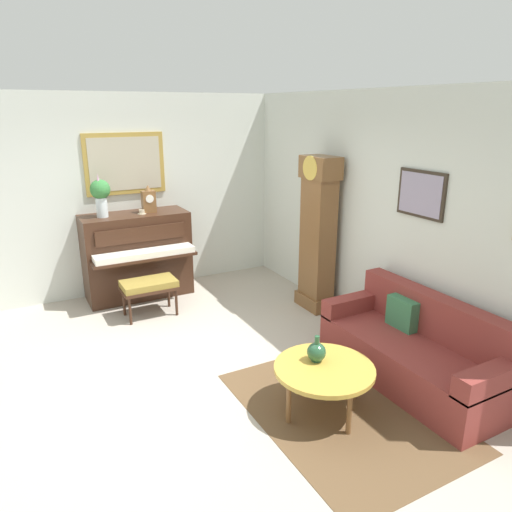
{
  "coord_description": "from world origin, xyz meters",
  "views": [
    {
      "loc": [
        4.16,
        -1.42,
        2.59
      ],
      "look_at": [
        -0.19,
        0.93,
        1.04
      ],
      "focal_mm": 33.18,
      "sensor_mm": 36.0,
      "label": 1
    }
  ],
  "objects_px": {
    "coffee_table": "(324,370)",
    "flower_vase": "(101,194)",
    "piano_bench": "(149,286)",
    "green_jug": "(316,352)",
    "grandfather_clock": "(318,238)",
    "couch": "(416,351)",
    "mantel_clock": "(149,200)",
    "piano": "(138,255)",
    "teacup": "(142,212)"
  },
  "relations": [
    {
      "from": "grandfather_clock",
      "to": "coffee_table",
      "type": "bearing_deg",
      "value": -33.54
    },
    {
      "from": "teacup",
      "to": "green_jug",
      "type": "xyz_separation_m",
      "value": [
        3.3,
        0.61,
        -0.7
      ]
    },
    {
      "from": "piano",
      "to": "grandfather_clock",
      "type": "height_order",
      "value": "grandfather_clock"
    },
    {
      "from": "coffee_table",
      "to": "green_jug",
      "type": "height_order",
      "value": "green_jug"
    },
    {
      "from": "grandfather_clock",
      "to": "coffee_table",
      "type": "distance_m",
      "value": 2.39
    },
    {
      "from": "piano_bench",
      "to": "teacup",
      "type": "distance_m",
      "value": 1.08
    },
    {
      "from": "grandfather_clock",
      "to": "couch",
      "type": "bearing_deg",
      "value": -5.51
    },
    {
      "from": "grandfather_clock",
      "to": "flower_vase",
      "type": "bearing_deg",
      "value": -122.56
    },
    {
      "from": "coffee_table",
      "to": "teacup",
      "type": "bearing_deg",
      "value": -169.91
    },
    {
      "from": "flower_vase",
      "to": "green_jug",
      "type": "distance_m",
      "value": 3.67
    },
    {
      "from": "piano_bench",
      "to": "mantel_clock",
      "type": "xyz_separation_m",
      "value": [
        -0.75,
        0.28,
        0.97
      ]
    },
    {
      "from": "mantel_clock",
      "to": "green_jug",
      "type": "distance_m",
      "value": 3.49
    },
    {
      "from": "piano",
      "to": "green_jug",
      "type": "height_order",
      "value": "piano"
    },
    {
      "from": "couch",
      "to": "teacup",
      "type": "distance_m",
      "value": 3.94
    },
    {
      "from": "couch",
      "to": "teacup",
      "type": "bearing_deg",
      "value": -153.53
    },
    {
      "from": "mantel_clock",
      "to": "flower_vase",
      "type": "height_order",
      "value": "flower_vase"
    },
    {
      "from": "green_jug",
      "to": "flower_vase",
      "type": "bearing_deg",
      "value": -161.62
    },
    {
      "from": "green_jug",
      "to": "grandfather_clock",
      "type": "bearing_deg",
      "value": 144.7
    },
    {
      "from": "mantel_clock",
      "to": "teacup",
      "type": "bearing_deg",
      "value": -64.78
    },
    {
      "from": "grandfather_clock",
      "to": "couch",
      "type": "relative_size",
      "value": 1.07
    },
    {
      "from": "grandfather_clock",
      "to": "flower_vase",
      "type": "height_order",
      "value": "grandfather_clock"
    },
    {
      "from": "grandfather_clock",
      "to": "teacup",
      "type": "xyz_separation_m",
      "value": [
        -1.48,
        -1.89,
        0.26
      ]
    },
    {
      "from": "mantel_clock",
      "to": "piano_bench",
      "type": "bearing_deg",
      "value": -20.39
    },
    {
      "from": "piano",
      "to": "mantel_clock",
      "type": "relative_size",
      "value": 3.79
    },
    {
      "from": "grandfather_clock",
      "to": "green_jug",
      "type": "xyz_separation_m",
      "value": [
        1.82,
        -1.29,
        -0.44
      ]
    },
    {
      "from": "flower_vase",
      "to": "teacup",
      "type": "height_order",
      "value": "flower_vase"
    },
    {
      "from": "couch",
      "to": "coffee_table",
      "type": "xyz_separation_m",
      "value": [
        -0.01,
        -1.1,
        0.1
      ]
    },
    {
      "from": "piano_bench",
      "to": "grandfather_clock",
      "type": "distance_m",
      "value": 2.27
    },
    {
      "from": "coffee_table",
      "to": "teacup",
      "type": "height_order",
      "value": "teacup"
    },
    {
      "from": "couch",
      "to": "mantel_clock",
      "type": "distance_m",
      "value": 3.97
    },
    {
      "from": "piano_bench",
      "to": "green_jug",
      "type": "distance_m",
      "value": 2.72
    },
    {
      "from": "piano_bench",
      "to": "teacup",
      "type": "height_order",
      "value": "teacup"
    },
    {
      "from": "piano_bench",
      "to": "grandfather_clock",
      "type": "xyz_separation_m",
      "value": [
        0.79,
        2.05,
        0.56
      ]
    },
    {
      "from": "mantel_clock",
      "to": "teacup",
      "type": "height_order",
      "value": "mantel_clock"
    },
    {
      "from": "couch",
      "to": "mantel_clock",
      "type": "xyz_separation_m",
      "value": [
        -3.48,
        -1.58,
        1.06
      ]
    },
    {
      "from": "mantel_clock",
      "to": "flower_vase",
      "type": "xyz_separation_m",
      "value": [
        -0.0,
        -0.63,
        0.14
      ]
    },
    {
      "from": "grandfather_clock",
      "to": "mantel_clock",
      "type": "distance_m",
      "value": 2.38
    },
    {
      "from": "piano",
      "to": "couch",
      "type": "xyz_separation_m",
      "value": [
        3.49,
        1.8,
        -0.29
      ]
    },
    {
      "from": "coffee_table",
      "to": "mantel_clock",
      "type": "xyz_separation_m",
      "value": [
        -3.48,
        -0.49,
        0.96
      ]
    },
    {
      "from": "mantel_clock",
      "to": "green_jug",
      "type": "bearing_deg",
      "value": 8.2
    },
    {
      "from": "grandfather_clock",
      "to": "couch",
      "type": "distance_m",
      "value": 2.07
    },
    {
      "from": "couch",
      "to": "green_jug",
      "type": "height_order",
      "value": "couch"
    },
    {
      "from": "green_jug",
      "to": "piano",
      "type": "bearing_deg",
      "value": -168.31
    },
    {
      "from": "coffee_table",
      "to": "flower_vase",
      "type": "relative_size",
      "value": 1.52
    },
    {
      "from": "teacup",
      "to": "couch",
      "type": "bearing_deg",
      "value": 26.47
    },
    {
      "from": "coffee_table",
      "to": "flower_vase",
      "type": "bearing_deg",
      "value": -162.18
    },
    {
      "from": "piano",
      "to": "coffee_table",
      "type": "relative_size",
      "value": 1.64
    },
    {
      "from": "coffee_table",
      "to": "grandfather_clock",
      "type": "bearing_deg",
      "value": 146.46
    },
    {
      "from": "grandfather_clock",
      "to": "teacup",
      "type": "relative_size",
      "value": 17.5
    },
    {
      "from": "piano",
      "to": "coffee_table",
      "type": "height_order",
      "value": "piano"
    }
  ]
}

